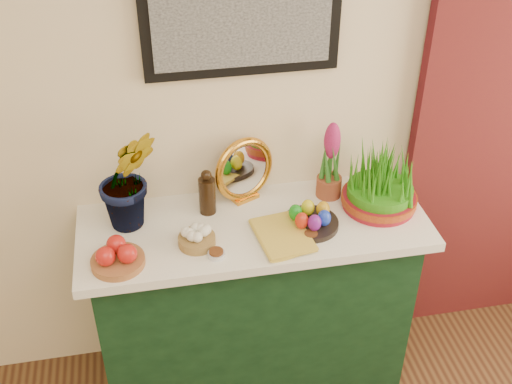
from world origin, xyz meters
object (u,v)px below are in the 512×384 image
Objects in this scene: hyacinth_green at (126,163)px; book at (259,240)px; wheatgrass_sabzeh at (381,183)px; mirror at (244,170)px; sideboard at (254,305)px.

book is (0.46, -0.22, -0.27)m from hyacinth_green.
hyacinth_green is at bearing 175.93° from wheatgrass_sabzeh.
hyacinth_green is at bearing -168.48° from mirror.
book is 0.56m from wheatgrass_sabzeh.
wheatgrass_sabzeh is (0.53, -0.17, -0.02)m from mirror.
mirror reaches higher than wheatgrass_sabzeh.
hyacinth_green is 2.03× the size of mirror.
hyacinth_green is 2.20× the size of book.
mirror is (0.46, 0.09, -0.15)m from hyacinth_green.
mirror is 0.34m from book.
wheatgrass_sabzeh is at bearing -9.85° from hyacinth_green.
book is at bearing -90.01° from mirror.
sideboard is at bearing 79.67° from book.
mirror is 1.09× the size of book.
sideboard is 5.05× the size of book.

